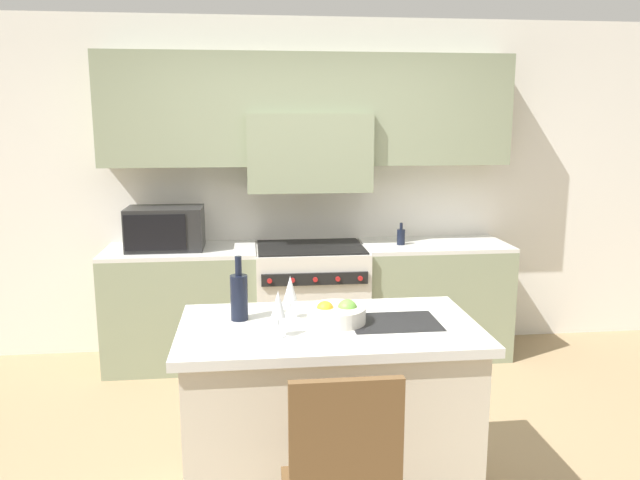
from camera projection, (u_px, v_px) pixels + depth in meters
ground_plane at (341, 472)px, 3.43m from camera, size 10.00×10.00×0.00m
back_cabinetry at (307, 160)px, 5.03m from camera, size 10.00×0.46×2.70m
back_counter at (310, 302)px, 5.00m from camera, size 3.18×0.62×0.93m
range_stove at (311, 303)px, 4.98m from camera, size 0.86×0.70×0.93m
microwave at (165, 228)px, 4.75m from camera, size 0.57×0.37×0.32m
kitchen_island at (329, 415)px, 3.07m from camera, size 1.43×0.80×0.94m
wine_bottle at (239, 296)px, 3.03m from camera, size 0.09×0.09×0.32m
wine_glass_near at (278, 305)px, 2.78m from camera, size 0.07×0.07×0.22m
wine_glass_far at (290, 290)px, 3.04m from camera, size 0.07×0.07×0.22m
fruit_bowl at (337, 314)px, 3.00m from camera, size 0.29×0.29×0.11m
oil_bottle_on_counter at (401, 236)px, 4.94m from camera, size 0.06×0.06×0.18m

